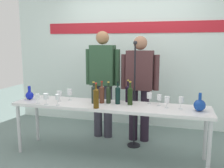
# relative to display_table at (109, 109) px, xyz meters

# --- Properties ---
(ground_plane) EXTENTS (10.00, 10.00, 0.00)m
(ground_plane) POSITION_rel_display_table_xyz_m (0.00, 0.00, -0.69)
(ground_plane) COLOR slate
(back_wall) EXTENTS (4.73, 0.11, 3.00)m
(back_wall) POSITION_rel_display_table_xyz_m (0.00, 1.51, 0.81)
(back_wall) COLOR white
(back_wall) RESTS_ON ground
(display_table) EXTENTS (2.68, 0.57, 0.75)m
(display_table) POSITION_rel_display_table_xyz_m (0.00, 0.00, 0.00)
(display_table) COLOR silver
(display_table) RESTS_ON ground
(decanter_blue_left) EXTENTS (0.12, 0.12, 0.20)m
(decanter_blue_left) POSITION_rel_display_table_xyz_m (-1.22, -0.02, 0.13)
(decanter_blue_left) COLOR #1120B3
(decanter_blue_left) RESTS_ON display_table
(decanter_blue_right) EXTENTS (0.15, 0.15, 0.23)m
(decanter_blue_right) POSITION_rel_display_table_xyz_m (1.17, -0.02, 0.14)
(decanter_blue_right) COLOR #143B94
(decanter_blue_right) RESTS_ON display_table
(presenter_left) EXTENTS (0.58, 0.22, 1.76)m
(presenter_left) POSITION_rel_display_table_xyz_m (-0.31, 0.68, 0.32)
(presenter_left) COLOR #33303C
(presenter_left) RESTS_ON ground
(presenter_right) EXTENTS (0.60, 0.22, 1.68)m
(presenter_right) POSITION_rel_display_table_xyz_m (0.31, 0.68, 0.27)
(presenter_right) COLOR black
(presenter_right) RESTS_ON ground
(wine_bottle_0) EXTENTS (0.07, 0.07, 0.32)m
(wine_bottle_0) POSITION_rel_display_table_xyz_m (0.28, 0.06, 0.19)
(wine_bottle_0) COLOR black
(wine_bottle_0) RESTS_ON display_table
(wine_bottle_1) EXTENTS (0.06, 0.06, 0.30)m
(wine_bottle_1) POSITION_rel_display_table_xyz_m (-0.22, 0.01, 0.19)
(wine_bottle_1) COLOR black
(wine_bottle_1) RESTS_ON display_table
(wine_bottle_2) EXTENTS (0.06, 0.06, 0.31)m
(wine_bottle_2) POSITION_rel_display_table_xyz_m (-0.03, 0.07, 0.19)
(wine_bottle_2) COLOR black
(wine_bottle_2) RESTS_ON display_table
(wine_bottle_3) EXTENTS (0.07, 0.07, 0.31)m
(wine_bottle_3) POSITION_rel_display_table_xyz_m (-0.12, 0.06, 0.19)
(wine_bottle_3) COLOR #542C1E
(wine_bottle_3) RESTS_ON display_table
(wine_bottle_4) EXTENTS (0.07, 0.07, 0.31)m
(wine_bottle_4) POSITION_rel_display_table_xyz_m (0.11, 0.06, 0.19)
(wine_bottle_4) COLOR black
(wine_bottle_4) RESTS_ON display_table
(wine_bottle_5) EXTENTS (0.07, 0.07, 0.33)m
(wine_bottle_5) POSITION_rel_display_table_xyz_m (-0.11, -0.23, 0.20)
(wine_bottle_5) COLOR #50350B
(wine_bottle_5) RESTS_ON display_table
(wine_bottle_6) EXTENTS (0.07, 0.07, 0.32)m
(wine_bottle_6) POSITION_rel_display_table_xyz_m (0.22, 0.21, 0.19)
(wine_bottle_6) COLOR black
(wine_bottle_6) RESTS_ON display_table
(wine_glass_left_0) EXTENTS (0.07, 0.07, 0.17)m
(wine_glass_left_0) POSITION_rel_display_table_xyz_m (-0.63, 0.10, 0.18)
(wine_glass_left_0) COLOR white
(wine_glass_left_0) RESTS_ON display_table
(wine_glass_left_1) EXTENTS (0.06, 0.06, 0.15)m
(wine_glass_left_1) POSITION_rel_display_table_xyz_m (-0.65, -0.23, 0.17)
(wine_glass_left_1) COLOR white
(wine_glass_left_1) RESTS_ON display_table
(wine_glass_left_2) EXTENTS (0.06, 0.06, 0.14)m
(wine_glass_left_2) POSITION_rel_display_table_xyz_m (-0.97, -0.22, 0.16)
(wine_glass_left_2) COLOR white
(wine_glass_left_2) RESTS_ON display_table
(wine_glass_left_3) EXTENTS (0.07, 0.07, 0.15)m
(wine_glass_left_3) POSITION_rel_display_table_xyz_m (-0.82, -0.23, 0.17)
(wine_glass_left_3) COLOR white
(wine_glass_left_3) RESTS_ON display_table
(wine_glass_left_4) EXTENTS (0.07, 0.07, 0.15)m
(wine_glass_left_4) POSITION_rel_display_table_xyz_m (-0.74, -0.02, 0.16)
(wine_glass_left_4) COLOR white
(wine_glass_left_4) RESTS_ON display_table
(wine_glass_right_0) EXTENTS (0.06, 0.06, 0.15)m
(wine_glass_right_0) POSITION_rel_display_table_xyz_m (0.66, 0.11, 0.17)
(wine_glass_right_0) COLOR white
(wine_glass_right_0) RESTS_ON display_table
(wine_glass_right_1) EXTENTS (0.07, 0.07, 0.16)m
(wine_glass_right_1) POSITION_rel_display_table_xyz_m (0.52, 0.18, 0.17)
(wine_glass_right_1) COLOR white
(wine_glass_right_1) RESTS_ON display_table
(wine_glass_right_2) EXTENTS (0.06, 0.06, 0.16)m
(wine_glass_right_2) POSITION_rel_display_table_xyz_m (0.94, 0.01, 0.18)
(wine_glass_right_2) COLOR white
(wine_glass_right_2) RESTS_ON display_table
(wine_glass_right_3) EXTENTS (0.06, 0.06, 0.16)m
(wine_glass_right_3) POSITION_rel_display_table_xyz_m (0.77, 0.02, 0.17)
(wine_glass_right_3) COLOR white
(wine_glass_right_3) RESTS_ON display_table
(microphone_stand) EXTENTS (0.20, 0.20, 1.61)m
(microphone_stand) POSITION_rel_display_table_xyz_m (0.27, 0.43, -0.14)
(microphone_stand) COLOR black
(microphone_stand) RESTS_ON ground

